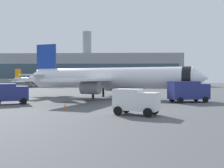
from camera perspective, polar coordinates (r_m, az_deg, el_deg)
name	(u,v)px	position (r m, az deg, el deg)	size (l,w,h in m)	color
airplane_at_gate	(107,78)	(47.95, -1.08, 1.27)	(34.88, 31.87, 10.50)	white
airplane_taxiing	(36,81)	(109.08, -16.34, 0.70)	(24.61, 22.55, 7.51)	silver
service_truck	(10,93)	(39.32, -21.61, -1.81)	(5.28, 4.17, 2.90)	navy
fuel_truck	(188,91)	(41.08, 16.41, -1.42)	(6.44, 4.09, 3.20)	navy
cargo_van	(136,101)	(25.97, 5.22, -3.64)	(4.83, 3.73, 2.60)	white
safety_cone_near	(21,98)	(46.71, -19.48, -2.92)	(0.44, 0.44, 0.61)	#F2590C
safety_cone_mid	(65,106)	(31.87, -10.29, -4.79)	(0.44, 0.44, 0.64)	#F2590C
safety_cone_far	(120,109)	(28.21, 1.78, -5.56)	(0.44, 0.44, 0.64)	#F2590C
terminal_building	(88,70)	(134.03, -5.22, 3.10)	(92.51, 21.87, 27.54)	gray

